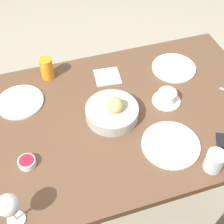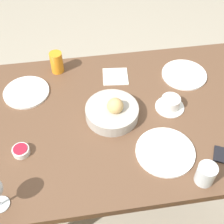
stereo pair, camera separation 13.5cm
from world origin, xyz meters
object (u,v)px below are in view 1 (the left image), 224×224
(plate_near_right, at_px, (20,102))
(jam_bowl_berry, at_px, (27,162))
(coffee_cup, at_px, (167,97))
(napkin, at_px, (107,77))
(bread_basket, at_px, (113,111))
(wine_glass, at_px, (8,206))
(juice_glass, at_px, (47,68))
(water_tumbler, at_px, (214,161))
(plate_far_center, at_px, (171,145))
(plate_near_left, at_px, (174,68))

(plate_near_right, xyz_separation_m, jam_bowl_berry, (0.01, 0.34, 0.01))
(coffee_cup, xyz_separation_m, napkin, (0.21, -0.24, -0.02))
(plate_near_right, distance_m, napkin, 0.43)
(bread_basket, bearing_deg, wine_glass, 37.24)
(juice_glass, distance_m, coffee_cup, 0.59)
(bread_basket, xyz_separation_m, water_tumbler, (-0.29, 0.36, 0.01))
(plate_far_center, distance_m, napkin, 0.49)
(water_tumbler, bearing_deg, plate_near_left, -100.40)
(napkin, bearing_deg, coffee_cup, 131.30)
(plate_near_left, height_order, juice_glass, juice_glass)
(plate_near_left, height_order, jam_bowl_berry, jam_bowl_berry)
(plate_far_center, bearing_deg, jam_bowl_berry, -8.49)
(juice_glass, distance_m, jam_bowl_berry, 0.50)
(coffee_cup, xyz_separation_m, jam_bowl_berry, (0.65, 0.15, -0.01))
(plate_far_center, distance_m, jam_bowl_berry, 0.57)
(juice_glass, distance_m, napkin, 0.30)
(plate_near_left, distance_m, napkin, 0.34)
(bread_basket, bearing_deg, coffee_cup, -176.71)
(coffee_cup, bearing_deg, jam_bowl_berry, 12.75)
(plate_near_left, xyz_separation_m, juice_glass, (0.62, -0.13, 0.05))
(napkin, bearing_deg, water_tumbler, 110.96)
(wine_glass, distance_m, napkin, 0.79)
(plate_near_right, xyz_separation_m, coffee_cup, (-0.64, 0.19, 0.02))
(juice_glass, relative_size, jam_bowl_berry, 1.60)
(jam_bowl_berry, bearing_deg, plate_far_center, 171.51)
(wine_glass, bearing_deg, water_tumbler, 178.86)
(bread_basket, distance_m, coffee_cup, 0.26)
(plate_near_left, bearing_deg, wine_glass, 33.35)
(juice_glass, bearing_deg, plate_near_left, 168.14)
(plate_near_left, distance_m, plate_far_center, 0.48)
(coffee_cup, distance_m, jam_bowl_berry, 0.67)
(plate_near_left, height_order, water_tumbler, water_tumbler)
(plate_near_left, distance_m, plate_near_right, 0.77)
(plate_near_right, relative_size, plate_far_center, 0.90)
(bread_basket, distance_m, water_tumbler, 0.46)
(napkin, bearing_deg, plate_near_right, 6.11)
(bread_basket, distance_m, jam_bowl_berry, 0.41)
(water_tumbler, relative_size, jam_bowl_berry, 1.28)
(wine_glass, bearing_deg, plate_far_center, -168.64)
(plate_near_right, bearing_deg, plate_far_center, 142.71)
(juice_glass, xyz_separation_m, napkin, (-0.28, 0.09, -0.05))
(plate_near_right, bearing_deg, napkin, -173.89)
(water_tumbler, height_order, coffee_cup, water_tumbler)
(plate_near_left, relative_size, coffee_cup, 1.70)
(plate_near_right, height_order, jam_bowl_berry, jam_bowl_berry)
(bread_basket, xyz_separation_m, coffee_cup, (-0.26, -0.02, -0.01))
(jam_bowl_berry, bearing_deg, plate_near_left, -156.18)
(plate_near_right, height_order, juice_glass, juice_glass)
(plate_far_center, xyz_separation_m, water_tumbler, (-0.11, 0.14, 0.04))
(wine_glass, bearing_deg, coffee_cup, -153.35)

